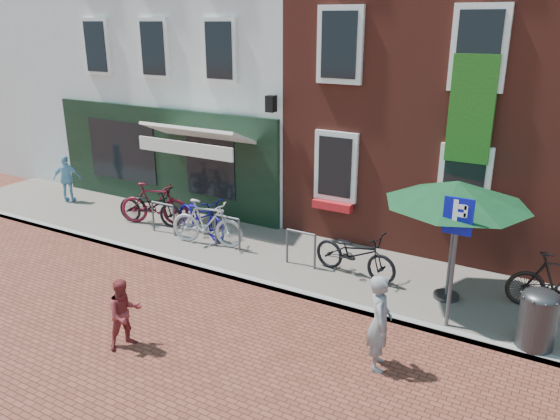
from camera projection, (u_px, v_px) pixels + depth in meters
The scene contains 17 objects.
ground at pixel (253, 285), 11.68m from camera, with size 80.00×80.00×0.00m, color brown.
sidewalk at pixel (326, 267), 12.42m from camera, with size 24.00×3.00×0.10m, color slate.
building_stucco at pixel (238, 47), 18.31m from camera, with size 8.00×8.00×9.00m, color silver.
building_brick_mid at pixel (453, 33), 14.84m from camera, with size 6.00×8.00×10.00m, color maroon.
filler_left at pixel (81, 42), 21.86m from camera, with size 7.00×8.00×9.00m, color silver.
litter_bin at pixel (538, 316), 9.14m from camera, with size 0.61×0.61×1.13m.
parking_sign at pixel (456, 240), 9.42m from camera, with size 0.50×0.08×2.43m.
parasol at pixel (458, 188), 10.22m from camera, with size 2.73×2.73×2.52m.
woman at pixel (380, 322), 8.70m from camera, with size 0.59×0.39×1.61m, color gray.
boy at pixel (125, 313), 9.32m from camera, with size 0.61×0.47×1.25m, color maroon.
cafe_person at pixel (67, 179), 16.60m from camera, with size 0.83×0.34×1.41m, color #83BCD6.
bicycle_0 at pixel (150, 206), 14.76m from camera, with size 0.68×1.95×1.02m, color black.
bicycle_1 at pixel (154, 204), 14.77m from camera, with size 0.53×1.89×1.14m, color maroon.
bicycle_2 at pixel (201, 216), 14.03m from camera, with size 0.68×1.95×1.02m, color #0C0566.
bicycle_3 at pixel (207, 223), 13.38m from camera, with size 0.53×1.89×1.14m, color #A7A8A9.
bicycle_4 at pixel (355, 253), 11.76m from camera, with size 0.68×1.95×1.02m, color black.
bicycle_5 at pixel (559, 282), 10.35m from camera, with size 0.53×1.89×1.14m, color black.
Camera 1 is at (5.75, -8.83, 5.32)m, focal length 35.36 mm.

